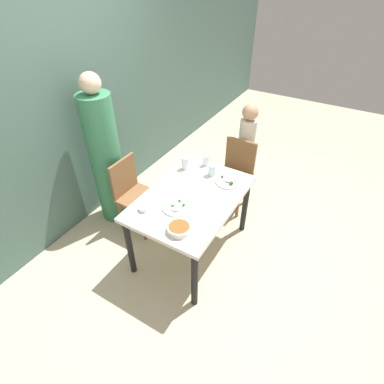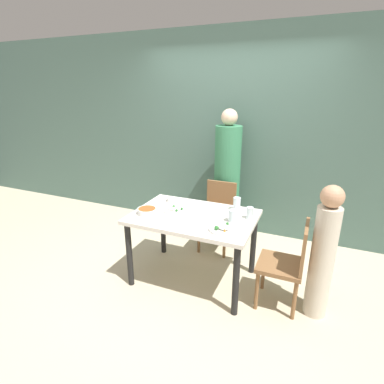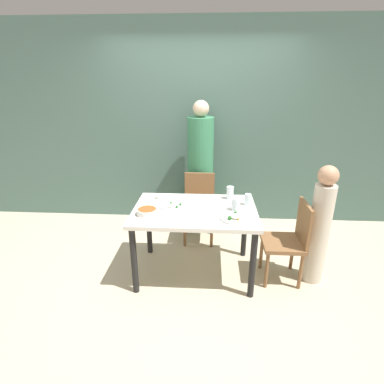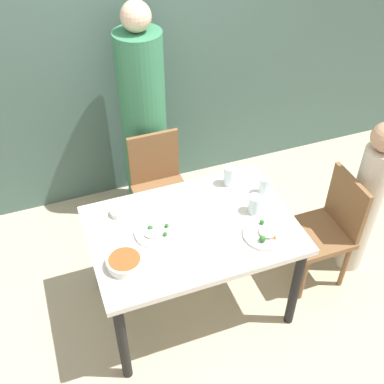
% 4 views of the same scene
% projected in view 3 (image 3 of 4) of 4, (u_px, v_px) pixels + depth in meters
% --- Properties ---
extents(ground_plane, '(10.00, 10.00, 0.00)m').
position_uv_depth(ground_plane, '(195.00, 271.00, 3.26)').
color(ground_plane, beige).
extents(wall_back, '(10.00, 0.06, 2.70)m').
position_uv_depth(wall_back, '(200.00, 126.00, 4.09)').
color(wall_back, '#4C6B60').
rests_on(wall_back, ground_plane).
extents(dining_table, '(1.23, 0.84, 0.74)m').
position_uv_depth(dining_table, '(195.00, 217.00, 3.03)').
color(dining_table, silver).
rests_on(dining_table, ground_plane).
extents(chair_adult_spot, '(0.40, 0.40, 0.85)m').
position_uv_depth(chair_adult_spot, '(199.00, 205.00, 3.80)').
color(chair_adult_spot, brown).
rests_on(chair_adult_spot, ground_plane).
extents(chair_child_spot, '(0.40, 0.40, 0.85)m').
position_uv_depth(chair_child_spot, '(289.00, 239.00, 2.99)').
color(chair_child_spot, brown).
rests_on(chair_child_spot, ground_plane).
extents(person_adult, '(0.34, 0.34, 1.72)m').
position_uv_depth(person_adult, '(200.00, 172.00, 4.00)').
color(person_adult, '#387F56').
rests_on(person_adult, ground_plane).
extents(person_child, '(0.20, 0.20, 1.23)m').
position_uv_depth(person_child, '(320.00, 227.00, 2.92)').
color(person_child, beige).
rests_on(person_child, ground_plane).
extents(bowl_curry, '(0.20, 0.20, 0.06)m').
position_uv_depth(bowl_curry, '(147.00, 211.00, 2.87)').
color(bowl_curry, white).
rests_on(bowl_curry, dining_table).
extents(plate_rice_adult, '(0.27, 0.27, 0.05)m').
position_uv_depth(plate_rice_adult, '(174.00, 206.00, 3.03)').
color(plate_rice_adult, white).
rests_on(plate_rice_adult, dining_table).
extents(plate_rice_child, '(0.26, 0.26, 0.06)m').
position_uv_depth(plate_rice_child, '(234.00, 218.00, 2.77)').
color(plate_rice_child, white).
rests_on(plate_rice_child, dining_table).
extents(bowl_rice_small, '(0.10, 0.10, 0.04)m').
position_uv_depth(bowl_rice_small, '(160.00, 197.00, 3.25)').
color(bowl_rice_small, white).
rests_on(bowl_rice_small, dining_table).
extents(glass_water_tall, '(0.08, 0.08, 0.14)m').
position_uv_depth(glass_water_tall, '(230.00, 193.00, 3.22)').
color(glass_water_tall, silver).
rests_on(glass_water_tall, dining_table).
extents(glass_water_short, '(0.07, 0.07, 0.12)m').
position_uv_depth(glass_water_short, '(248.00, 200.00, 3.07)').
color(glass_water_short, silver).
rests_on(glass_water_short, dining_table).
extents(glass_water_center, '(0.08, 0.08, 0.12)m').
position_uv_depth(glass_water_center, '(236.00, 204.00, 2.95)').
color(glass_water_center, silver).
rests_on(glass_water_center, dining_table).
extents(napkin_folded, '(0.14, 0.14, 0.01)m').
position_uv_depth(napkin_folded, '(205.00, 223.00, 2.70)').
color(napkin_folded, white).
rests_on(napkin_folded, dining_table).
extents(fork_steel, '(0.18, 0.04, 0.01)m').
position_uv_depth(fork_steel, '(201.00, 207.00, 3.03)').
color(fork_steel, silver).
rests_on(fork_steel, dining_table).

